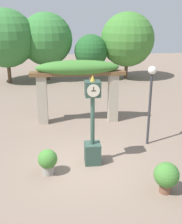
# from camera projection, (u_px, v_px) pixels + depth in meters

# --- Properties ---
(ground_plane) EXTENTS (60.00, 60.00, 0.00)m
(ground_plane) POSITION_uv_depth(u_px,v_px,m) (86.00, 165.00, 9.95)
(ground_plane) COLOR #7F6B5B
(pedestal_clock) EXTENTS (0.56, 0.56, 3.19)m
(pedestal_clock) POSITION_uv_depth(u_px,v_px,m) (93.00, 129.00, 9.65)
(pedestal_clock) COLOR #2D473D
(pedestal_clock) RESTS_ON ground
(pergola) EXTENTS (4.50, 1.06, 3.05)m
(pergola) POSITION_uv_depth(u_px,v_px,m) (78.00, 76.00, 13.22)
(pergola) COLOR #A89E89
(pergola) RESTS_ON ground
(potted_plant_near_left) EXTENTS (0.75, 0.75, 0.97)m
(potted_plant_near_left) POSITION_uv_depth(u_px,v_px,m) (166.00, 176.00, 8.21)
(potted_plant_near_left) COLOR brown
(potted_plant_near_left) RESTS_ON ground
(potted_plant_near_right) EXTENTS (0.64, 0.64, 0.88)m
(potted_plant_near_right) POSITION_uv_depth(u_px,v_px,m) (48.00, 161.00, 9.20)
(potted_plant_near_right) COLOR gray
(potted_plant_near_right) RESTS_ON ground
(lamp_post) EXTENTS (0.32, 0.32, 3.21)m
(lamp_post) POSITION_uv_depth(u_px,v_px,m) (151.00, 90.00, 10.83)
(lamp_post) COLOR #333338
(lamp_post) RESTS_ON ground
(tree_line) EXTENTS (13.81, 5.02, 5.58)m
(tree_line) POSITION_uv_depth(u_px,v_px,m) (63.00, 40.00, 21.96)
(tree_line) COLOR brown
(tree_line) RESTS_ON ground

